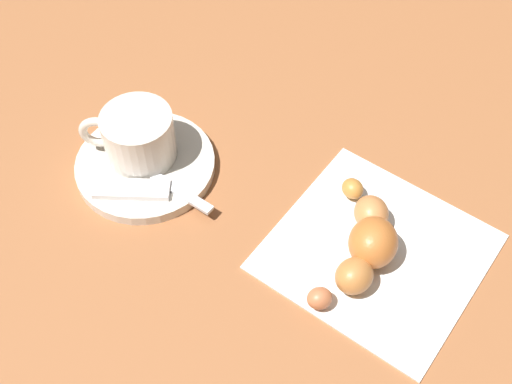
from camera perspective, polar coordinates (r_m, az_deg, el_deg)
name	(u,v)px	position (r m, az deg, el deg)	size (l,w,h in m)	color
ground_plane	(234,214)	(0.59, -1.91, -1.85)	(1.80, 1.80, 0.00)	#9C5D36
saucer	(146,165)	(0.62, -9.39, 2.28)	(0.13, 0.13, 0.01)	silver
espresso_cup	(137,136)	(0.61, -10.09, 4.71)	(0.08, 0.06, 0.05)	silver
teaspoon	(140,167)	(0.61, -9.81, 2.13)	(0.12, 0.03, 0.01)	silver
sugar_packet	(132,189)	(0.59, -10.54, 0.21)	(0.07, 0.02, 0.01)	white
napkin	(377,251)	(0.57, 10.24, -4.96)	(0.17, 0.16, 0.00)	white
croissant	(366,243)	(0.55, 9.32, -4.28)	(0.07, 0.14, 0.04)	#C26E44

